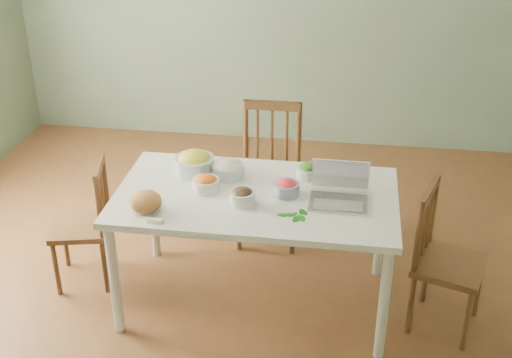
# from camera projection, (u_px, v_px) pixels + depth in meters

# --- Properties ---
(floor) EXTENTS (5.00, 5.00, 0.00)m
(floor) POSITION_uv_depth(u_px,v_px,m) (235.00, 290.00, 4.47)
(floor) COLOR #55351E
(floor) RESTS_ON ground
(wall_back) EXTENTS (5.00, 0.00, 2.70)m
(wall_back) POSITION_uv_depth(u_px,v_px,m) (282.00, 2.00, 6.04)
(wall_back) COLOR gray
(wall_back) RESTS_ON ground
(dining_table) EXTENTS (1.69, 0.95, 0.79)m
(dining_table) POSITION_uv_depth(u_px,v_px,m) (256.00, 249.00, 4.20)
(dining_table) COLOR white
(dining_table) RESTS_ON floor
(chair_far) EXTENTS (0.46, 0.43, 1.02)m
(chair_far) POSITION_uv_depth(u_px,v_px,m) (269.00, 178.00, 4.82)
(chair_far) COLOR #492C1D
(chair_far) RESTS_ON floor
(chair_left) EXTENTS (0.44, 0.46, 0.87)m
(chair_left) POSITION_uv_depth(u_px,v_px,m) (80.00, 224.00, 4.40)
(chair_left) COLOR #492C1D
(chair_left) RESTS_ON floor
(chair_right) EXTENTS (0.50, 0.51, 0.92)m
(chair_right) POSITION_uv_depth(u_px,v_px,m) (451.00, 262.00, 3.96)
(chair_right) COLOR #492C1D
(chair_right) RESTS_ON floor
(bread_boule) EXTENTS (0.22, 0.22, 0.12)m
(bread_boule) POSITION_uv_depth(u_px,v_px,m) (145.00, 202.00, 3.81)
(bread_boule) COLOR #A96E36
(bread_boule) RESTS_ON dining_table
(butter_stick) EXTENTS (0.10, 0.04, 0.03)m
(butter_stick) POSITION_uv_depth(u_px,v_px,m) (155.00, 221.00, 3.71)
(butter_stick) COLOR #FBF5C7
(butter_stick) RESTS_ON dining_table
(bowl_squash) EXTENTS (0.28, 0.28, 0.15)m
(bowl_squash) POSITION_uv_depth(u_px,v_px,m) (194.00, 163.00, 4.23)
(bowl_squash) COLOR gold
(bowl_squash) RESTS_ON dining_table
(bowl_carrot) EXTENTS (0.17, 0.17, 0.09)m
(bowl_carrot) POSITION_uv_depth(u_px,v_px,m) (206.00, 183.00, 4.04)
(bowl_carrot) COLOR #E14B00
(bowl_carrot) RESTS_ON dining_table
(bowl_onion) EXTENTS (0.25, 0.25, 0.11)m
(bowl_onion) POSITION_uv_depth(u_px,v_px,m) (228.00, 169.00, 4.19)
(bowl_onion) COLOR white
(bowl_onion) RESTS_ON dining_table
(bowl_mushroom) EXTENTS (0.20, 0.20, 0.10)m
(bowl_mushroom) POSITION_uv_depth(u_px,v_px,m) (242.00, 196.00, 3.89)
(bowl_mushroom) COLOR #2F1F13
(bowl_mushroom) RESTS_ON dining_table
(bowl_redpep) EXTENTS (0.16, 0.16, 0.09)m
(bowl_redpep) POSITION_uv_depth(u_px,v_px,m) (286.00, 187.00, 3.99)
(bowl_redpep) COLOR red
(bowl_redpep) RESTS_ON dining_table
(bowl_broccoli) EXTENTS (0.19, 0.19, 0.09)m
(bowl_broccoli) POSITION_uv_depth(u_px,v_px,m) (308.00, 171.00, 4.19)
(bowl_broccoli) COLOR #1C3D15
(bowl_broccoli) RESTS_ON dining_table
(flatbread) EXTENTS (0.23, 0.23, 0.02)m
(flatbread) POSITION_uv_depth(u_px,v_px,m) (314.00, 169.00, 4.30)
(flatbread) COLOR #C4AF8F
(flatbread) RESTS_ON dining_table
(basil_bunch) EXTENTS (0.19, 0.19, 0.02)m
(basil_bunch) POSITION_uv_depth(u_px,v_px,m) (292.00, 214.00, 3.78)
(basil_bunch) COLOR #0F5C11
(basil_bunch) RESTS_ON dining_table
(laptop) EXTENTS (0.34, 0.31, 0.23)m
(laptop) POSITION_uv_depth(u_px,v_px,m) (339.00, 187.00, 3.85)
(laptop) COLOR #BABAC0
(laptop) RESTS_ON dining_table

